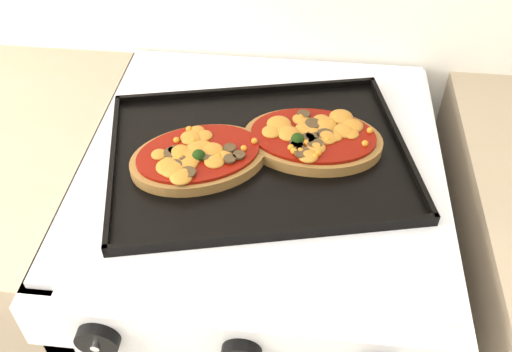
% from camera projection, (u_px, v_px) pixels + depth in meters
% --- Properties ---
extents(stove, '(0.60, 0.60, 0.91)m').
position_uv_depth(stove, '(261.00, 307.00, 1.26)').
color(stove, silver).
rests_on(stove, floor).
extents(control_panel, '(0.60, 0.02, 0.09)m').
position_uv_depth(control_panel, '(239.00, 340.00, 0.76)').
color(control_panel, silver).
rests_on(control_panel, stove).
extents(knob_left, '(0.06, 0.02, 0.06)m').
position_uv_depth(knob_left, '(98.00, 340.00, 0.76)').
color(knob_left, black).
rests_on(knob_left, control_panel).
extents(baking_tray, '(0.55, 0.45, 0.02)m').
position_uv_depth(baking_tray, '(259.00, 154.00, 0.93)').
color(baking_tray, black).
rests_on(baking_tray, stove).
extents(pizza_left, '(0.26, 0.22, 0.03)m').
position_uv_depth(pizza_left, '(199.00, 156.00, 0.90)').
color(pizza_left, brown).
rests_on(pizza_left, baking_tray).
extents(pizza_right, '(0.23, 0.16, 0.03)m').
position_uv_depth(pizza_right, '(313.00, 138.00, 0.93)').
color(pizza_right, brown).
rests_on(pizza_right, baking_tray).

